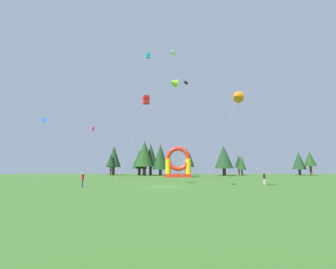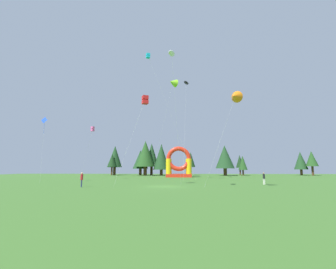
{
  "view_description": "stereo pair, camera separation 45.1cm",
  "coord_description": "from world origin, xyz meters",
  "px_view_note": "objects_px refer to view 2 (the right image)",
  "views": [
    {
      "loc": [
        1.49,
        -29.72,
        2.39
      ],
      "look_at": [
        0.0,
        14.15,
        8.7
      ],
      "focal_mm": 24.63,
      "sensor_mm": 36.0,
      "label": 1
    },
    {
      "loc": [
        1.94,
        -29.7,
        2.39
      ],
      "look_at": [
        0.0,
        14.15,
        8.7
      ],
      "focal_mm": 24.63,
      "sensor_mm": 36.0,
      "label": 2
    }
  ],
  "objects_px": {
    "kite_white_parafoil": "(172,54)",
    "kite_lime_delta": "(173,83)",
    "kite_pink_box": "(93,129)",
    "kite_orange_delta": "(235,96)",
    "person_left_edge": "(264,177)",
    "kite_black_parafoil": "(186,83)",
    "kite_blue_diamond": "(45,121)",
    "person_far_side": "(82,178)",
    "kite_red_box": "(145,100)",
    "inflatable_blue_arch": "(179,166)",
    "kite_cyan_box": "(148,56)"
  },
  "relations": [
    {
      "from": "kite_cyan_box",
      "to": "kite_blue_diamond",
      "type": "relative_size",
      "value": 2.32
    },
    {
      "from": "person_far_side",
      "to": "kite_white_parafoil",
      "type": "bearing_deg",
      "value": 41.28
    },
    {
      "from": "kite_black_parafoil",
      "to": "inflatable_blue_arch",
      "type": "xyz_separation_m",
      "value": [
        -1.77,
        9.56,
        -18.09
      ]
    },
    {
      "from": "kite_cyan_box",
      "to": "person_far_side",
      "type": "height_order",
      "value": "kite_cyan_box"
    },
    {
      "from": "kite_red_box",
      "to": "kite_cyan_box",
      "type": "distance_m",
      "value": 17.7
    },
    {
      "from": "inflatable_blue_arch",
      "to": "kite_lime_delta",
      "type": "bearing_deg",
      "value": -93.76
    },
    {
      "from": "kite_pink_box",
      "to": "person_left_edge",
      "type": "relative_size",
      "value": 6.2
    },
    {
      "from": "kite_pink_box",
      "to": "kite_orange_delta",
      "type": "bearing_deg",
      "value": -37.48
    },
    {
      "from": "kite_black_parafoil",
      "to": "kite_blue_diamond",
      "type": "distance_m",
      "value": 29.19
    },
    {
      "from": "kite_orange_delta",
      "to": "inflatable_blue_arch",
      "type": "xyz_separation_m",
      "value": [
        -6.64,
        32.06,
        -7.78
      ]
    },
    {
      "from": "kite_white_parafoil",
      "to": "kite_lime_delta",
      "type": "height_order",
      "value": "kite_lime_delta"
    },
    {
      "from": "kite_cyan_box",
      "to": "person_far_side",
      "type": "relative_size",
      "value": 13.75
    },
    {
      "from": "kite_black_parafoil",
      "to": "kite_blue_diamond",
      "type": "xyz_separation_m",
      "value": [
        -24.37,
        -11.79,
        -10.89
      ]
    },
    {
      "from": "kite_white_parafoil",
      "to": "kite_cyan_box",
      "type": "bearing_deg",
      "value": 106.24
    },
    {
      "from": "kite_white_parafoil",
      "to": "person_far_side",
      "type": "distance_m",
      "value": 18.54
    },
    {
      "from": "kite_pink_box",
      "to": "kite_white_parafoil",
      "type": "xyz_separation_m",
      "value": [
        16.43,
        -19.64,
        5.46
      ]
    },
    {
      "from": "kite_lime_delta",
      "to": "kite_blue_diamond",
      "type": "relative_size",
      "value": 1.83
    },
    {
      "from": "kite_pink_box",
      "to": "kite_blue_diamond",
      "type": "distance_m",
      "value": 9.31
    },
    {
      "from": "person_left_edge",
      "to": "kite_white_parafoil",
      "type": "bearing_deg",
      "value": -122.61
    },
    {
      "from": "kite_black_parafoil",
      "to": "person_far_side",
      "type": "bearing_deg",
      "value": -123.67
    },
    {
      "from": "kite_red_box",
      "to": "inflatable_blue_arch",
      "type": "distance_m",
      "value": 29.83
    },
    {
      "from": "kite_white_parafoil",
      "to": "kite_black_parafoil",
      "type": "distance_m",
      "value": 24.6
    },
    {
      "from": "kite_cyan_box",
      "to": "person_left_edge",
      "type": "height_order",
      "value": "kite_cyan_box"
    },
    {
      "from": "kite_red_box",
      "to": "kite_cyan_box",
      "type": "height_order",
      "value": "kite_cyan_box"
    },
    {
      "from": "person_far_side",
      "to": "inflatable_blue_arch",
      "type": "height_order",
      "value": "inflatable_blue_arch"
    },
    {
      "from": "kite_black_parafoil",
      "to": "inflatable_blue_arch",
      "type": "bearing_deg",
      "value": 100.46
    },
    {
      "from": "kite_red_box",
      "to": "kite_blue_diamond",
      "type": "distance_m",
      "value": 19.31
    },
    {
      "from": "person_left_edge",
      "to": "inflatable_blue_arch",
      "type": "xyz_separation_m",
      "value": [
        -12.01,
        24.85,
        1.89
      ]
    },
    {
      "from": "kite_lime_delta",
      "to": "inflatable_blue_arch",
      "type": "bearing_deg",
      "value": 86.24
    },
    {
      "from": "kite_red_box",
      "to": "kite_white_parafoil",
      "type": "bearing_deg",
      "value": -53.94
    },
    {
      "from": "kite_red_box",
      "to": "kite_pink_box",
      "type": "distance_m",
      "value": 19.23
    },
    {
      "from": "kite_cyan_box",
      "to": "kite_white_parafoil",
      "type": "height_order",
      "value": "kite_cyan_box"
    },
    {
      "from": "kite_cyan_box",
      "to": "kite_blue_diamond",
      "type": "distance_m",
      "value": 22.54
    },
    {
      "from": "kite_orange_delta",
      "to": "person_far_side",
      "type": "distance_m",
      "value": 21.06
    },
    {
      "from": "kite_blue_diamond",
      "to": "person_left_edge",
      "type": "xyz_separation_m",
      "value": [
        34.62,
        -3.5,
        -9.08
      ]
    },
    {
      "from": "person_left_edge",
      "to": "kite_lime_delta",
      "type": "bearing_deg",
      "value": 169.51
    },
    {
      "from": "kite_orange_delta",
      "to": "kite_black_parafoil",
      "type": "bearing_deg",
      "value": 102.23
    },
    {
      "from": "kite_pink_box",
      "to": "kite_red_box",
      "type": "bearing_deg",
      "value": -48.79
    },
    {
      "from": "kite_blue_diamond",
      "to": "inflatable_blue_arch",
      "type": "xyz_separation_m",
      "value": [
        22.61,
        21.35,
        -7.2
      ]
    },
    {
      "from": "kite_blue_diamond",
      "to": "kite_lime_delta",
      "type": "bearing_deg",
      "value": 13.98
    },
    {
      "from": "kite_cyan_box",
      "to": "kite_black_parafoil",
      "type": "relative_size",
      "value": 1.14
    },
    {
      "from": "kite_cyan_box",
      "to": "kite_lime_delta",
      "type": "xyz_separation_m",
      "value": [
        4.86,
        -0.12,
        -5.55
      ]
    },
    {
      "from": "kite_cyan_box",
      "to": "person_far_side",
      "type": "distance_m",
      "value": 27.9
    },
    {
      "from": "kite_red_box",
      "to": "kite_cyan_box",
      "type": "xyz_separation_m",
      "value": [
        -1.31,
        12.31,
        12.65
      ]
    },
    {
      "from": "kite_pink_box",
      "to": "kite_orange_delta",
      "type": "distance_m",
      "value": 30.09
    },
    {
      "from": "kite_black_parafoil",
      "to": "kite_blue_diamond",
      "type": "height_order",
      "value": "kite_black_parafoil"
    },
    {
      "from": "kite_cyan_box",
      "to": "kite_pink_box",
      "type": "bearing_deg",
      "value": 169.45
    },
    {
      "from": "kite_white_parafoil",
      "to": "person_far_side",
      "type": "height_order",
      "value": "kite_white_parafoil"
    },
    {
      "from": "kite_cyan_box",
      "to": "kite_orange_delta",
      "type": "relative_size",
      "value": 2.16
    },
    {
      "from": "kite_red_box",
      "to": "person_left_edge",
      "type": "relative_size",
      "value": 7.14
    }
  ]
}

